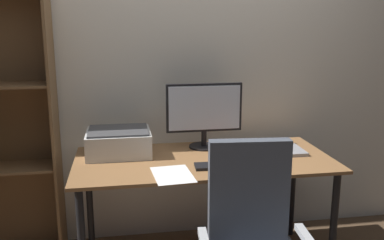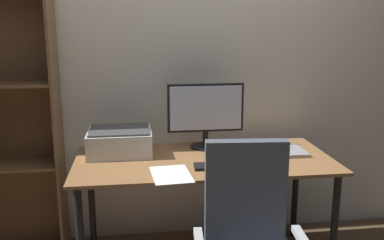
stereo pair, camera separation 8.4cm
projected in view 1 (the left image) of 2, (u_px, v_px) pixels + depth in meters
back_wall at (190, 60)px, 3.03m from camera, size 6.40×0.10×2.60m
desk at (204, 170)px, 2.66m from camera, size 1.58×0.74×0.74m
monitor at (204, 111)px, 2.81m from camera, size 0.51×0.20×0.43m
keyboard at (220, 166)px, 2.47m from camera, size 0.30×0.12×0.02m
mouse at (254, 163)px, 2.50m from camera, size 0.06×0.10×0.03m
coffee_mug at (232, 149)px, 2.65m from camera, size 0.10×0.08×0.10m
laptop at (278, 151)px, 2.75m from camera, size 0.32×0.23×0.02m
printer at (119, 142)px, 2.70m from camera, size 0.40×0.34×0.16m
paper_sheet at (173, 175)px, 2.35m from camera, size 0.23×0.31×0.00m
bookshelf at (4, 129)px, 2.76m from camera, size 0.62×0.28×1.81m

